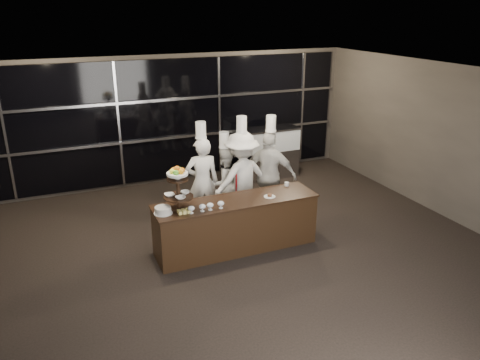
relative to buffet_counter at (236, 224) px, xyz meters
name	(u,v)px	position (x,y,z in m)	size (l,w,h in m)	color
room	(262,194)	(-0.10, -1.21, 1.03)	(10.00, 10.00, 10.00)	black
window_wall	(171,120)	(-0.10, 3.73, 1.04)	(8.60, 0.10, 2.80)	black
buffet_counter	(236,224)	(0.00, 0.00, 0.00)	(2.84, 0.74, 0.92)	black
display_stand	(178,185)	(-1.00, 0.00, 0.87)	(0.48, 0.48, 0.74)	black
compotes	(206,206)	(-0.61, -0.22, 0.54)	(0.61, 0.11, 0.12)	silver
layer_cake	(163,210)	(-1.27, -0.05, 0.51)	(0.30, 0.30, 0.11)	white
pastry_squares	(184,211)	(-0.97, -0.17, 0.48)	(0.19, 0.13, 0.05)	#F3E376
small_plate	(270,196)	(0.58, -0.10, 0.47)	(0.20, 0.20, 0.05)	white
chef_cup	(287,184)	(1.11, 0.25, 0.49)	(0.08, 0.08, 0.07)	white
display_case	(271,150)	(2.21, 3.09, 0.22)	(1.33, 0.58, 1.24)	#A5A5AA
chef_a	(202,181)	(-0.21, 1.16, 0.43)	(0.69, 0.51, 2.04)	white
chef_b	(225,182)	(0.29, 1.28, 0.29)	(0.79, 0.66, 1.77)	silver
chef_c	(242,178)	(0.52, 0.97, 0.45)	(1.28, 0.87, 2.12)	white
chef_d	(270,175)	(1.10, 0.93, 0.44)	(1.09, 1.00, 2.09)	silver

